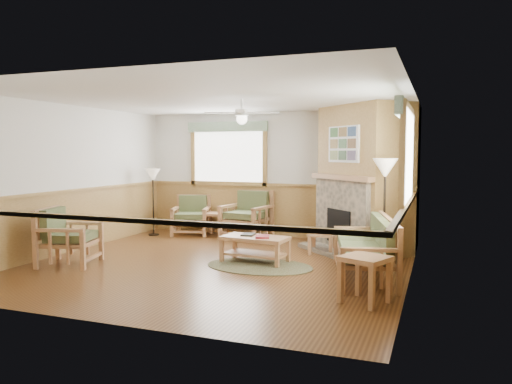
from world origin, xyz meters
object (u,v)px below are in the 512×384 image
(armchair_back_right, at_px, (246,215))
(footstool, at_px, (322,243))
(sofa, at_px, (364,248))
(armchair_back_left, at_px, (191,215))
(floor_lamp_right, at_px, (384,212))
(armchair_left, at_px, (69,236))
(floor_lamp_left, at_px, (153,202))
(end_table_chairs, at_px, (216,224))
(end_table_sofa, at_px, (365,280))
(coffee_table, at_px, (255,249))

(armchair_back_right, height_order, footstool, armchair_back_right)
(sofa, relative_size, armchair_back_left, 2.20)
(floor_lamp_right, bearing_deg, armchair_back_left, 159.08)
(armchair_left, distance_m, footstool, 4.34)
(armchair_back_left, bearing_deg, sofa, -48.23)
(footstool, distance_m, floor_lamp_left, 4.06)
(armchair_back_left, height_order, footstool, armchair_back_left)
(sofa, distance_m, armchair_left, 4.71)
(end_table_chairs, distance_m, end_table_sofa, 5.39)
(floor_lamp_left, bearing_deg, armchair_back_right, 11.55)
(sofa, relative_size, floor_lamp_left, 1.29)
(armchair_back_left, relative_size, floor_lamp_left, 0.59)
(end_table_chairs, relative_size, end_table_sofa, 0.88)
(end_table_chairs, bearing_deg, armchair_back_right, 0.00)
(sofa, xyz_separation_m, coffee_table, (-1.85, 0.38, -0.22))
(coffee_table, bearing_deg, armchair_back_left, 142.64)
(coffee_table, bearing_deg, sofa, -6.17)
(end_table_chairs, relative_size, floor_lamp_right, 0.29)
(end_table_chairs, xyz_separation_m, footstool, (2.64, -1.13, -0.06))
(armchair_back_left, bearing_deg, floor_lamp_left, -170.28)
(armchair_back_right, height_order, end_table_sofa, armchair_back_right)
(sofa, distance_m, floor_lamp_right, 0.98)
(armchair_back_right, relative_size, end_table_chairs, 1.98)
(armchair_back_right, relative_size, coffee_table, 0.92)
(floor_lamp_left, bearing_deg, coffee_table, -30.13)
(sofa, height_order, armchair_back_left, sofa)
(armchair_back_right, distance_m, armchair_left, 3.83)
(armchair_back_left, distance_m, end_table_chairs, 0.61)
(armchair_left, distance_m, end_table_sofa, 4.85)
(end_table_chairs, bearing_deg, floor_lamp_left, -162.36)
(coffee_table, bearing_deg, footstool, 55.01)
(sofa, height_order, floor_lamp_right, floor_lamp_right)
(coffee_table, bearing_deg, armchair_left, -151.25)
(armchair_back_right, relative_size, end_table_sofa, 1.73)
(armchair_back_left, xyz_separation_m, armchair_back_right, (1.31, 0.05, 0.07))
(floor_lamp_left, height_order, floor_lamp_right, floor_lamp_right)
(coffee_table, height_order, end_table_sofa, end_table_sofa)
(armchair_back_left, height_order, armchair_back_right, armchair_back_right)
(sofa, bearing_deg, footstool, -160.58)
(armchair_back_left, relative_size, coffee_table, 0.80)
(end_table_sofa, relative_size, footstool, 1.27)
(coffee_table, xyz_separation_m, footstool, (0.90, 1.06, -0.02))
(sofa, height_order, armchair_left, armchair_left)
(sofa, xyz_separation_m, floor_lamp_left, (-4.90, 2.15, 0.30))
(footstool, bearing_deg, floor_lamp_left, 169.75)
(footstool, xyz_separation_m, floor_lamp_right, (1.14, -0.58, 0.68))
(sofa, relative_size, armchair_left, 2.05)
(sofa, distance_m, coffee_table, 1.90)
(armchair_back_left, relative_size, end_table_chairs, 1.72)
(floor_lamp_left, bearing_deg, end_table_chairs, 17.64)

